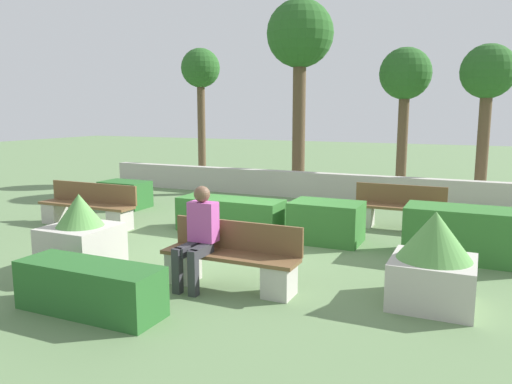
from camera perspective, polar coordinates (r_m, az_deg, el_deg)
name	(u,v)px	position (r m, az deg, el deg)	size (l,w,h in m)	color
ground_plane	(229,245)	(8.87, -3.13, -6.09)	(60.00, 60.00, 0.00)	#607F51
perimeter_wall	(318,186)	(13.54, 7.12, 0.72)	(13.17, 0.30, 0.70)	#B7B2A8
bench_front	(231,263)	(6.74, -2.93, -8.08)	(1.90, 0.49, 0.87)	brown
bench_left_side	(398,212)	(10.41, 15.94, -2.24)	(1.81, 0.49, 0.87)	brown
bench_right_side	(88,209)	(10.82, -18.70, -1.86)	(2.19, 0.48, 0.87)	brown
person_seated_man	(198,232)	(6.70, -6.59, -4.54)	(0.38, 0.64, 1.36)	#333338
hedge_block_near_left	(472,234)	(8.60, 23.42, -4.48)	(2.03, 0.83, 0.83)	#33702D
hedge_block_near_right	(230,215)	(9.78, -2.94, -2.66)	(2.09, 0.72, 0.66)	#33702D
hedge_block_mid_left	(90,288)	(6.25, -18.44, -10.37)	(1.81, 0.60, 0.59)	#286028
hedge_block_mid_right	(326,222)	(9.09, 8.03, -3.41)	(1.25, 0.84, 0.73)	#33702D
hedge_block_far_left	(125,194)	(12.65, -14.71, -0.25)	(1.13, 0.74, 0.65)	#286028
planter_corner_left	(434,261)	(6.45, 19.63, -7.41)	(0.98, 0.98, 1.16)	#B7B2A8
planter_corner_right	(81,239)	(7.73, -19.37, -5.07)	(0.94, 0.94, 1.17)	#B7B2A8
tree_leftmost	(201,74)	(16.43, -6.35, 13.22)	(1.24, 1.24, 4.32)	brown
tree_center_left	(300,40)	(14.87, 5.05, 16.88)	(1.91, 1.91, 5.47)	brown
tree_center_right	(405,79)	(14.74, 16.68, 12.27)	(1.43, 1.43, 4.08)	brown
tree_rightmost	(488,78)	(14.01, 24.96, 11.69)	(1.35, 1.35, 4.00)	brown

